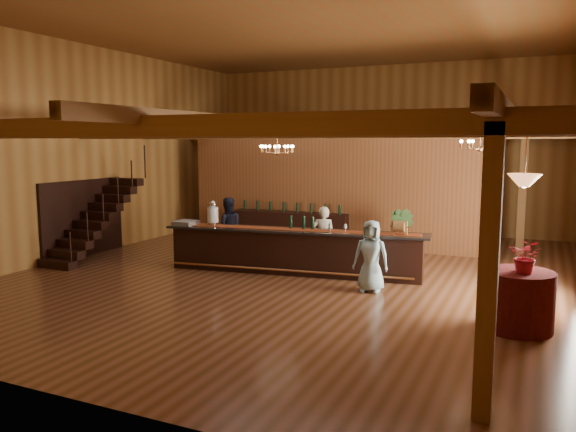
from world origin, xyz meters
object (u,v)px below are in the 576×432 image
at_px(bartender, 323,238).
at_px(staff_second, 228,228).
at_px(floor_plant, 399,233).
at_px(beverage_dispenser, 213,214).
at_px(backbar_shelf, 290,228).
at_px(chandelier_right, 480,144).
at_px(round_table, 518,300).
at_px(guest, 371,256).
at_px(pendant_lamp, 524,180).
at_px(raffle_drum, 399,227).
at_px(chandelier_left, 277,149).
at_px(tasting_bar, 294,251).

distance_m(bartender, staff_second, 2.71).
bearing_deg(floor_plant, beverage_dispenser, -143.16).
relative_size(backbar_shelf, chandelier_right, 4.28).
xyz_separation_m(round_table, staff_second, (-7.07, 2.91, 0.31)).
bearing_deg(guest, pendant_lamp, -28.36).
relative_size(raffle_drum, chandelier_left, 0.42).
bearing_deg(guest, chandelier_right, 34.17).
height_order(beverage_dispenser, chandelier_right, chandelier_right).
bearing_deg(floor_plant, raffle_drum, -76.84).
distance_m(tasting_bar, bartender, 0.85).
bearing_deg(chandelier_left, tasting_bar, -39.30).
bearing_deg(bartender, pendant_lamp, 134.82).
bearing_deg(chandelier_right, tasting_bar, -170.71).
distance_m(beverage_dispenser, staff_second, 1.20).
bearing_deg(pendant_lamp, bartender, 147.79).
height_order(round_table, chandelier_left, chandelier_left).
distance_m(raffle_drum, chandelier_left, 3.46).
xyz_separation_m(beverage_dispenser, raffle_drum, (4.36, 0.51, -0.11)).
bearing_deg(staff_second, chandelier_right, 143.05).
xyz_separation_m(tasting_bar, chandelier_left, (-0.69, 0.56, 2.31)).
bearing_deg(tasting_bar, bartender, 47.70).
xyz_separation_m(chandelier_right, staff_second, (-6.13, 0.20, -2.16)).
relative_size(beverage_dispenser, chandelier_right, 0.75).
relative_size(chandelier_right, staff_second, 0.51).
bearing_deg(round_table, chandelier_left, 154.47).
xyz_separation_m(round_table, floor_plant, (-3.03, 4.70, 0.18)).
bearing_deg(tasting_bar, guest, -29.54).
height_order(raffle_drum, pendant_lamp, pendant_lamp).
distance_m(bartender, guest, 2.17).
distance_m(chandelier_right, pendant_lamp, 2.92).
bearing_deg(raffle_drum, beverage_dispenser, -173.36).
relative_size(beverage_dispenser, guest, 0.41).
xyz_separation_m(raffle_drum, floor_plant, (-0.55, 2.35, -0.52)).
bearing_deg(chandelier_right, beverage_dispenser, -171.66).
xyz_separation_m(chandelier_right, pendant_lamp, (0.94, -2.71, -0.54)).
xyz_separation_m(backbar_shelf, chandelier_right, (5.44, -2.63, 2.46)).
distance_m(backbar_shelf, staff_second, 2.54).
bearing_deg(staff_second, tasting_bar, 124.40).
bearing_deg(bartender, round_table, 134.82).
relative_size(tasting_bar, chandelier_left, 7.63).
bearing_deg(raffle_drum, staff_second, 173.06).
distance_m(beverage_dispenser, bartender, 2.69).
bearing_deg(beverage_dispenser, tasting_bar, 6.49).
xyz_separation_m(bartender, staff_second, (-2.70, 0.16, 0.04)).
bearing_deg(backbar_shelf, bartender, -56.30).
bearing_deg(bartender, beverage_dispenser, 7.16).
bearing_deg(beverage_dispenser, floor_plant, 36.84).
bearing_deg(backbar_shelf, chandelier_left, -76.51).
height_order(raffle_drum, guest, guest).
distance_m(chandelier_right, floor_plant, 3.68).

